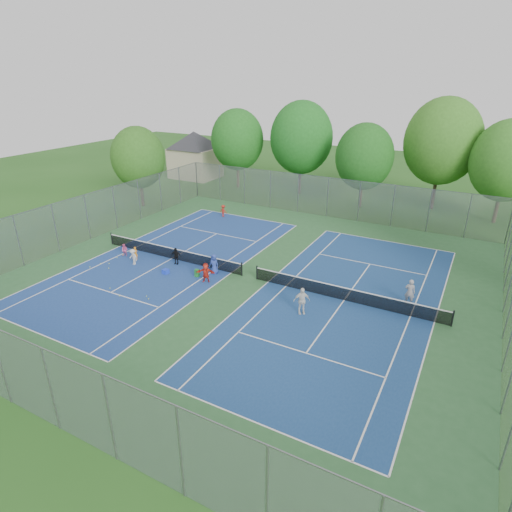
{
  "coord_description": "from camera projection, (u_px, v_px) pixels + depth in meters",
  "views": [
    {
      "loc": [
        13.51,
        -23.89,
        13.53
      ],
      "look_at": [
        0.0,
        1.0,
        1.3
      ],
      "focal_mm": 30.0,
      "sensor_mm": 36.0,
      "label": 1
    }
  ],
  "objects": [
    {
      "name": "tree_ne",
      "position": [
        507.0,
        161.0,
        39.37
      ],
      "size": [
        6.6,
        6.6,
        9.77
      ],
      "color": "#443326",
      "rests_on": "ground"
    },
    {
      "name": "court_left",
      "position": [
        172.0,
        259.0,
        33.62
      ],
      "size": [
        10.97,
        23.77,
        0.01
      ],
      "primitive_type": "cube",
      "color": "navy",
      "rests_on": "court_pad"
    },
    {
      "name": "tree_nc",
      "position": [
        364.0,
        157.0,
        44.49
      ],
      "size": [
        6.0,
        6.0,
        8.85
      ],
      "color": "#443326",
      "rests_on": "ground"
    },
    {
      "name": "child_far_baseline",
      "position": [
        223.0,
        211.0,
        43.14
      ],
      "size": [
        0.83,
        0.52,
        1.23
      ],
      "primitive_type": "imported",
      "rotation": [
        0.0,
        0.0,
        3.05
      ],
      "color": "#9F2116",
      "rests_on": "ground"
    },
    {
      "name": "tennis_ball_5",
      "position": [
        147.0,
        296.0,
        27.93
      ],
      "size": [
        0.07,
        0.07,
        0.07
      ],
      "primitive_type": "sphere",
      "color": "#BDCE30",
      "rests_on": "ground"
    },
    {
      "name": "tennis_ball_3",
      "position": [
        109.0,
        268.0,
        31.9
      ],
      "size": [
        0.07,
        0.07,
        0.07
      ],
      "primitive_type": "sphere",
      "color": "#DFF539",
      "rests_on": "ground"
    },
    {
      "name": "net_right",
      "position": [
        345.0,
        294.0,
        27.31
      ],
      "size": [
        12.87,
        0.1,
        0.91
      ],
      "primitive_type": "cube",
      "color": "black",
      "rests_on": "ground"
    },
    {
      "name": "tennis_ball_7",
      "position": [
        101.0,
        264.0,
        32.67
      ],
      "size": [
        0.07,
        0.07,
        0.07
      ],
      "primitive_type": "sphere",
      "color": "#D4EC36",
      "rests_on": "ground"
    },
    {
      "name": "tree_nw",
      "position": [
        237.0,
        140.0,
        52.1
      ],
      "size": [
        6.4,
        6.4,
        9.58
      ],
      "color": "#443326",
      "rests_on": "ground"
    },
    {
      "name": "student_a",
      "position": [
        135.0,
        253.0,
        33.31
      ],
      "size": [
        0.42,
        0.31,
        1.04
      ],
      "primitive_type": "imported",
      "rotation": [
        0.0,
        0.0,
        0.16
      ],
      "color": "orange",
      "rests_on": "ground"
    },
    {
      "name": "instructor",
      "position": [
        410.0,
        292.0,
        26.73
      ],
      "size": [
        0.64,
        0.42,
        1.73
      ],
      "primitive_type": "imported",
      "rotation": [
        0.0,
        0.0,
        3.16
      ],
      "color": "#99989B",
      "rests_on": "ground"
    },
    {
      "name": "fence_north",
      "position": [
        328.0,
        197.0,
        42.67
      ],
      "size": [
        32.0,
        0.1,
        4.0
      ],
      "primitive_type": "cube",
      "color": "gray",
      "rests_on": "ground"
    },
    {
      "name": "tennis_ball_10",
      "position": [
        149.0,
        299.0,
        27.6
      ],
      "size": [
        0.07,
        0.07,
        0.07
      ],
      "primitive_type": "sphere",
      "color": "#BACF30",
      "rests_on": "ground"
    },
    {
      "name": "tennis_ball_0",
      "position": [
        110.0,
        288.0,
        28.96
      ],
      "size": [
        0.07,
        0.07,
        0.07
      ],
      "primitive_type": "sphere",
      "color": "#B1CA2F",
      "rests_on": "ground"
    },
    {
      "name": "tree_side_w",
      "position": [
        138.0,
        158.0,
        44.87
      ],
      "size": [
        5.6,
        5.6,
        8.47
      ],
      "color": "#443326",
      "rests_on": "ground"
    },
    {
      "name": "ball_crate",
      "position": [
        166.0,
        271.0,
        31.09
      ],
      "size": [
        0.42,
        0.42,
        0.34
      ],
      "primitive_type": "cube",
      "rotation": [
        0.0,
        0.0,
        -0.05
      ],
      "color": "blue",
      "rests_on": "ground"
    },
    {
      "name": "tree_nr",
      "position": [
        443.0,
        142.0,
        43.19
      ],
      "size": [
        7.6,
        7.6,
        11.42
      ],
      "color": "#443326",
      "rests_on": "ground"
    },
    {
      "name": "student_b",
      "position": [
        125.0,
        250.0,
        33.92
      ],
      "size": [
        0.58,
        0.5,
        1.02
      ],
      "primitive_type": "imported",
      "rotation": [
        0.0,
        0.0,
        0.27
      ],
      "color": "#E95A95",
      "rests_on": "ground"
    },
    {
      "name": "student_c",
      "position": [
        133.0,
        257.0,
        32.38
      ],
      "size": [
        0.87,
        0.59,
        1.25
      ],
      "primitive_type": "imported",
      "rotation": [
        0.0,
        0.0,
        -0.16
      ],
      "color": "beige",
      "rests_on": "ground"
    },
    {
      "name": "ball_hopper",
      "position": [
        197.0,
        273.0,
        30.58
      ],
      "size": [
        0.34,
        0.34,
        0.57
      ],
      "primitive_type": "cube",
      "rotation": [
        0.0,
        0.0,
        0.19
      ],
      "color": "#25882E",
      "rests_on": "ground"
    },
    {
      "name": "tree_nl",
      "position": [
        301.0,
        138.0,
        49.15
      ],
      "size": [
        7.2,
        7.2,
        10.69
      ],
      "color": "#443326",
      "rests_on": "ground"
    },
    {
      "name": "tennis_ball_1",
      "position": [
        119.0,
        296.0,
        27.98
      ],
      "size": [
        0.07,
        0.07,
        0.07
      ],
      "primitive_type": "sphere",
      "color": "#D7E735",
      "rests_on": "ground"
    },
    {
      "name": "tennis_ball_4",
      "position": [
        117.0,
        258.0,
        33.68
      ],
      "size": [
        0.07,
        0.07,
        0.07
      ],
      "primitive_type": "sphere",
      "color": "#B9DD33",
      "rests_on": "ground"
    },
    {
      "name": "fence_west",
      "position": [
        87.0,
        217.0,
        36.77
      ],
      "size": [
        0.1,
        32.0,
        4.0
      ],
      "primitive_type": "cube",
      "rotation": [
        0.0,
        0.0,
        1.57
      ],
      "color": "gray",
      "rests_on": "ground"
    },
    {
      "name": "student_d",
      "position": [
        176.0,
        256.0,
        32.47
      ],
      "size": [
        0.83,
        0.48,
        1.32
      ],
      "primitive_type": "imported",
      "rotation": [
        0.0,
        0.0,
        0.22
      ],
      "color": "black",
      "rests_on": "ground"
    },
    {
      "name": "student_f",
      "position": [
        206.0,
        273.0,
        29.67
      ],
      "size": [
        1.38,
        0.89,
        1.42
      ],
      "primitive_type": "imported",
      "rotation": [
        0.0,
        0.0,
        0.39
      ],
      "color": "red",
      "rests_on": "ground"
    },
    {
      "name": "fence_south",
      "position": [
        51.0,
        390.0,
        16.86
      ],
      "size": [
        32.0,
        0.1,
        4.0
      ],
      "primitive_type": "cube",
      "color": "gray",
      "rests_on": "ground"
    },
    {
      "name": "tennis_ball_2",
      "position": [
        123.0,
        255.0,
        34.23
      ],
      "size": [
        0.07,
        0.07,
        0.07
      ],
      "primitive_type": "sphere",
      "color": "yellow",
      "rests_on": "ground"
    },
    {
      "name": "net_left",
      "position": [
        171.0,
        253.0,
        33.44
      ],
      "size": [
        12.87,
        0.1,
        0.91
      ],
      "primitive_type": "cube",
      "color": "black",
      "rests_on": "ground"
    },
    {
      "name": "teen_court_b",
      "position": [
        302.0,
        301.0,
        25.69
      ],
      "size": [
        1.08,
        0.92,
        1.74
      ],
      "primitive_type": "imported",
      "rotation": [
        0.0,
        0.0,
        0.6
      ],
      "color": "silver",
      "rests_on": "ground"
    },
    {
      "name": "tennis_ball_11",
      "position": [
        166.0,
        270.0,
        31.68
      ],
      "size": [
        0.07,
        0.07,
        0.07
      ],
      "primitive_type": "sphere",
      "color": "#B3D130",
      "rests_on": "ground"
    },
    {
      "name": "student_e",
      "position": [
        214.0,
        264.0,
        30.91
      ],
      "size": [
        0.73,
        0.48,
        1.49
      ],
      "primitive_type": "imported",
      "rotation": [
        0.0,
        0.0,
        -0.0
      ],
      "color": "#2A409A",
      "rests_on": "ground"
    },
    {
      "name": "court_right",
      "position": [
        344.0,
        300.0,
        27.49
      ],
      "size": [
        10.97,
        23.77,
        0.01
      ],
      "primitive_type": "cube",
      "color": "navy",
      "rests_on": "court_pad"
    },
    {
      "name": "fence_east",
      "position": [
        511.0,
        307.0,
        22.76
      ],
      "size": [
        0.1,
        32.0,
        4.0
      ],
      "primitive_type": "cube",
      "rotation": [
        0.0,
        0.0,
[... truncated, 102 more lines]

